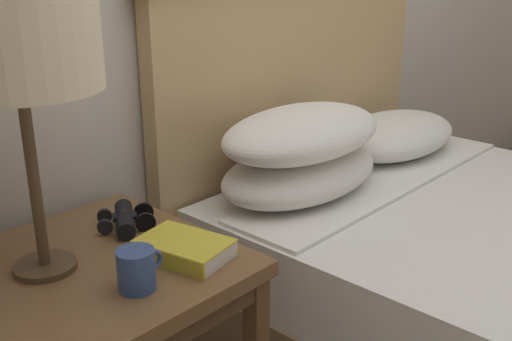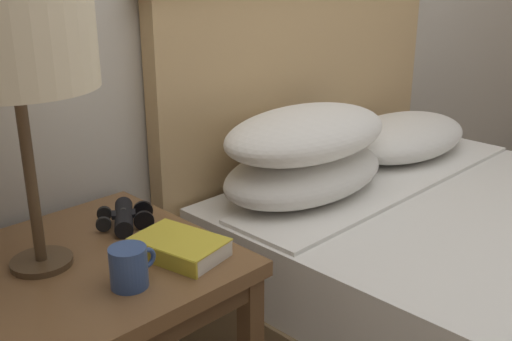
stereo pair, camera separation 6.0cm
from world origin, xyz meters
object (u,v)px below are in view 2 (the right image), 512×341
(nightstand, at_px, (88,293))
(table_lamp, at_px, (12,45))
(book_on_nightstand, at_px, (179,247))
(binoculars_pair, at_px, (125,217))
(coffee_mug, at_px, (129,267))

(nightstand, height_order, table_lamp, table_lamp)
(nightstand, bearing_deg, book_on_nightstand, -37.99)
(nightstand, bearing_deg, binoculars_pair, 29.35)
(table_lamp, bearing_deg, coffee_mug, -67.77)
(table_lamp, height_order, book_on_nightstand, table_lamp)
(coffee_mug, bearing_deg, nightstand, 94.36)
(coffee_mug, bearing_deg, table_lamp, 112.23)
(table_lamp, bearing_deg, nightstand, -33.46)
(book_on_nightstand, bearing_deg, nightstand, 142.01)
(binoculars_pair, relative_size, coffee_mug, 1.53)
(table_lamp, distance_m, book_on_nightstand, 0.53)
(nightstand, relative_size, table_lamp, 1.07)
(binoculars_pair, bearing_deg, nightstand, -150.65)
(table_lamp, relative_size, coffee_mug, 5.50)
(table_lamp, distance_m, binoculars_pair, 0.51)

